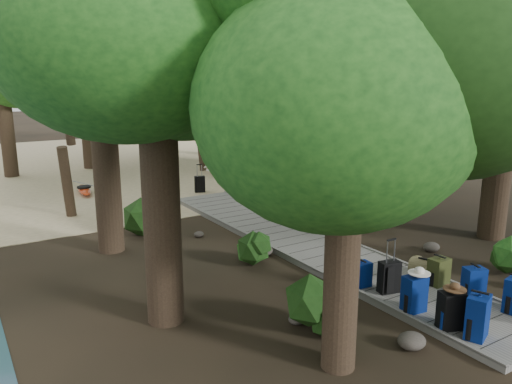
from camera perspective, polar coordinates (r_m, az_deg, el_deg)
ground at (r=12.08m, az=8.60°, el=-7.46°), size 120.00×120.00×0.00m
sand_beach at (r=25.97m, az=-15.03°, el=3.32°), size 40.00×22.00×0.02m
boardwalk at (r=12.79m, az=5.68°, el=-5.92°), size 2.00×12.00×0.12m
backpack_left_a at (r=8.89m, az=24.02°, el=-12.67°), size 0.50×0.43×0.79m
backpack_left_b at (r=9.04m, az=21.39°, el=-12.28°), size 0.45×0.39×0.71m
backpack_left_c at (r=9.43m, az=17.65°, el=-10.83°), size 0.42×0.32×0.73m
backpack_left_d at (r=10.25m, az=11.95°, el=-9.04°), size 0.39×0.30×0.55m
backpack_right_c at (r=10.39m, az=23.64°, el=-9.30°), size 0.45×0.38×0.65m
backpack_right_d at (r=10.74m, az=20.17°, el=-8.38°), size 0.41×0.30×0.61m
duffel_right_khaki at (r=11.06m, az=18.69°, el=-8.29°), size 0.53×0.65×0.38m
suitcase_on_boardwalk at (r=10.09m, az=14.97°, el=-9.35°), size 0.44×0.30×0.63m
lone_suitcase_on_sand at (r=18.57m, az=-6.44°, el=0.90°), size 0.43×0.33×0.60m
hat_brown at (r=8.86m, az=21.79°, el=-9.95°), size 0.37×0.37×0.11m
hat_white at (r=9.26m, az=18.18°, el=-8.44°), size 0.39×0.39×0.13m
kayak at (r=19.29m, az=-19.05°, el=0.35°), size 1.16×3.65×0.36m
sun_lounger at (r=21.75m, az=-4.05°, el=2.75°), size 1.14×1.96×0.60m
tree_right_b at (r=14.23m, az=27.17°, el=14.58°), size 5.52×5.52×9.85m
tree_right_c at (r=15.27m, az=14.32°, el=12.30°), size 4.75×4.75×8.21m
tree_right_d at (r=18.21m, az=14.99°, el=14.73°), size 5.31×5.31×9.74m
tree_right_e at (r=18.99m, az=5.05°, el=13.82°), size 4.97×4.97×8.94m
tree_right_f at (r=22.44m, az=5.87°, el=15.37°), size 5.75×5.75×10.26m
tree_left_a at (r=6.78m, az=10.44°, el=7.85°), size 4.34×4.34×7.23m
tree_left_b at (r=8.25m, az=-11.51°, el=15.28°), size 5.07×5.07×9.12m
tree_left_c at (r=12.26m, az=-17.49°, el=13.77°), size 5.15×5.15×8.96m
tree_back_a at (r=24.39m, az=-19.11°, el=14.14°), size 5.73×5.73×9.91m
tree_back_b at (r=26.86m, az=-12.11°, el=14.80°), size 5.77×5.77×10.30m
tree_back_c at (r=27.00m, az=-4.27°, el=14.77°), size 5.58×5.58×10.05m
tree_back_d at (r=23.53m, az=-27.14°, el=11.64°), size 5.03×5.03×8.39m
palm_right_a at (r=17.79m, az=5.90°, el=12.48°), size 4.74×4.74×8.09m
palm_right_b at (r=23.10m, az=1.80°, el=12.74°), size 4.22×4.22×8.16m
palm_right_c at (r=22.78m, az=-6.00°, el=10.09°), size 3.83×3.83×6.10m
palm_left_a at (r=15.80m, az=-22.06°, el=8.90°), size 4.17×4.17×6.63m
rock_left_a at (r=8.59m, az=17.36°, el=-15.93°), size 0.47×0.42×0.26m
rock_left_b at (r=8.98m, az=4.72°, el=-14.28°), size 0.32×0.28×0.17m
rock_left_c at (r=12.05m, az=0.85°, el=-6.71°), size 0.47×0.42×0.26m
rock_left_d at (r=13.53m, az=-6.55°, el=-4.80°), size 0.27×0.24×0.15m
rock_right_b at (r=13.07m, az=19.42°, el=-5.94°), size 0.42×0.38×0.23m
rock_right_c at (r=14.06m, az=9.10°, el=-4.12°), size 0.33×0.30×0.18m
rock_right_d at (r=16.19m, az=7.58°, el=-1.46°), size 0.64×0.58×0.35m
shrub_left_a at (r=8.63m, az=7.16°, el=-12.87°), size 0.99×0.99×0.89m
shrub_left_b at (r=11.36m, az=-0.81°, el=-6.58°), size 0.86×0.86×0.78m
shrub_left_c at (r=13.82m, az=-12.61°, el=-2.89°), size 1.07×1.07×0.96m
shrub_right_a at (r=12.12m, az=26.66°, el=-6.69°), size 0.88×0.88×0.80m
shrub_right_b at (r=14.47m, az=11.77°, el=-1.67°), size 1.32×1.32×1.19m
shrub_right_c at (r=17.56m, az=2.92°, el=0.37°), size 0.78×0.78×0.70m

